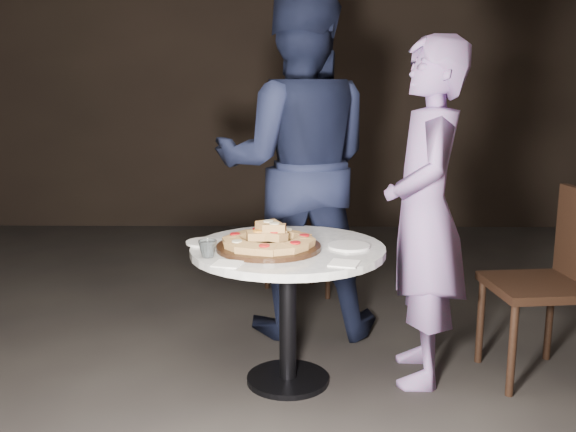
{
  "coord_description": "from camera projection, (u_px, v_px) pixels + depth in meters",
  "views": [
    {
      "loc": [
        0.17,
        -2.72,
        1.39
      ],
      "look_at": [
        0.13,
        0.16,
        0.8
      ],
      "focal_mm": 40.0,
      "sensor_mm": 36.0,
      "label": 1
    }
  ],
  "objects": [
    {
      "name": "napkin_near",
      "position": [
        228.0,
        264.0,
        2.62
      ],
      "size": [
        0.13,
        0.13,
        0.01
      ],
      "primitive_type": "cube",
      "rotation": [
        0.0,
        0.0,
        -0.22
      ],
      "color": "white",
      "rests_on": "table"
    },
    {
      "name": "diner_teal",
      "position": [
        425.0,
        214.0,
        2.96
      ],
      "size": [
        0.42,
        0.61,
        1.61
      ],
      "primitive_type": "imported",
      "rotation": [
        0.0,
        0.0,
        -1.64
      ],
      "color": "#8268A3",
      "rests_on": "ground"
    },
    {
      "name": "diner_navy",
      "position": [
        297.0,
        166.0,
        3.53
      ],
      "size": [
        0.93,
        0.72,
        1.9
      ],
      "primitive_type": "imported",
      "rotation": [
        0.0,
        0.0,
        3.15
      ],
      "color": "black",
      "rests_on": "ground"
    },
    {
      "name": "chair_far",
      "position": [
        301.0,
        228.0,
        4.17
      ],
      "size": [
        0.48,
        0.5,
        0.82
      ],
      "rotation": [
        0.0,
        0.0,
        3.44
      ],
      "color": "black",
      "rests_on": "ground"
    },
    {
      "name": "focaccia_pile",
      "position": [
        269.0,
        238.0,
        2.85
      ],
      "size": [
        0.42,
        0.42,
        0.11
      ],
      "rotation": [
        0.0,
        0.0,
        0.16
      ],
      "color": "#B48145",
      "rests_on": "serving_board"
    },
    {
      "name": "water_glass",
      "position": [
        208.0,
        249.0,
        2.72
      ],
      "size": [
        0.09,
        0.09,
        0.07
      ],
      "primitive_type": "imported",
      "rotation": [
        0.0,
        0.0,
        0.16
      ],
      "color": "silver",
      "rests_on": "table"
    },
    {
      "name": "floor",
      "position": [
        259.0,
        392.0,
        2.95
      ],
      "size": [
        7.0,
        7.0,
        0.0
      ],
      "primitive_type": "plane",
      "color": "black",
      "rests_on": "ground"
    },
    {
      "name": "serving_board",
      "position": [
        269.0,
        247.0,
        2.86
      ],
      "size": [
        0.49,
        0.49,
        0.02
      ],
      "primitive_type": "cylinder",
      "rotation": [
        0.0,
        0.0,
        -0.05
      ],
      "color": "black",
      "rests_on": "table"
    },
    {
      "name": "chair_right",
      "position": [
        556.0,
        271.0,
        3.01
      ],
      "size": [
        0.49,
        0.47,
        0.91
      ],
      "rotation": [
        0.0,
        0.0,
        -1.46
      ],
      "color": "black",
      "rests_on": "ground"
    },
    {
      "name": "plate_right",
      "position": [
        349.0,
        246.0,
        2.9
      ],
      "size": [
        0.21,
        0.21,
        0.01
      ],
      "primitive_type": "cylinder",
      "rotation": [
        0.0,
        0.0,
        0.1
      ],
      "color": "white",
      "rests_on": "table"
    },
    {
      "name": "table",
      "position": [
        288.0,
        272.0,
        2.94
      ],
      "size": [
        1.16,
        1.16,
        0.67
      ],
      "rotation": [
        0.0,
        0.0,
        -0.4
      ],
      "color": "black",
      "rests_on": "ground"
    },
    {
      "name": "napkin_far",
      "position": [
        344.0,
        263.0,
        2.63
      ],
      "size": [
        0.14,
        0.14,
        0.01
      ],
      "primitive_type": "cube",
      "rotation": [
        0.0,
        0.0,
        -0.28
      ],
      "color": "white",
      "rests_on": "table"
    },
    {
      "name": "plate_left",
      "position": [
        204.0,
        242.0,
        2.97
      ],
      "size": [
        0.21,
        0.21,
        0.01
      ],
      "primitive_type": "cylinder",
      "rotation": [
        0.0,
        0.0,
        -0.31
      ],
      "color": "white",
      "rests_on": "table"
    }
  ]
}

